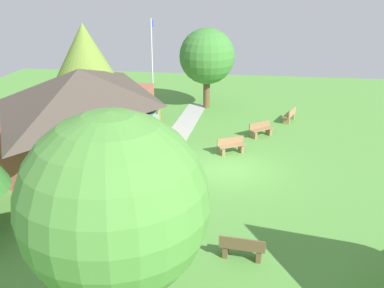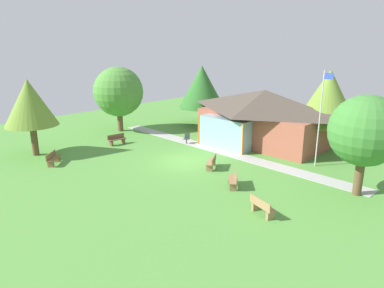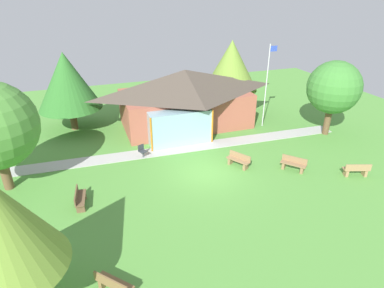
{
  "view_description": "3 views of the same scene",
  "coord_description": "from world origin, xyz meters",
  "px_view_note": "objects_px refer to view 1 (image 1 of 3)",
  "views": [
    {
      "loc": [
        -19.96,
        -1.03,
        8.78
      ],
      "look_at": [
        -0.63,
        1.79,
        1.46
      ],
      "focal_mm": 42.51,
      "sensor_mm": 36.0,
      "label": 1
    },
    {
      "loc": [
        16.13,
        -16.55,
        7.92
      ],
      "look_at": [
        -0.59,
        1.16,
        0.92
      ],
      "focal_mm": 32.56,
      "sensor_mm": 36.0,
      "label": 2
    },
    {
      "loc": [
        -6.28,
        -15.31,
        9.97
      ],
      "look_at": [
        -0.29,
        1.75,
        1.18
      ],
      "focal_mm": 30.15,
      "sensor_mm": 36.0,
      "label": 3
    }
  ],
  "objects_px": {
    "pavilion": "(84,111)",
    "bench_rear_near_path": "(231,146)",
    "flagpole": "(152,67)",
    "bench_mid_left": "(242,248)",
    "tree_east_hedge": "(207,56)",
    "bench_lawn_far_right": "(290,116)",
    "tree_west_hedge": "(114,205)",
    "patio_chair_west": "(148,187)",
    "bench_mid_right": "(261,130)",
    "tree_behind_pavilion_right": "(85,58)"
  },
  "relations": [
    {
      "from": "pavilion",
      "to": "bench_rear_near_path",
      "type": "height_order",
      "value": "pavilion"
    },
    {
      "from": "flagpole",
      "to": "bench_mid_left",
      "type": "xyz_separation_m",
      "value": [
        -14.14,
        -6.16,
        -3.07
      ]
    },
    {
      "from": "pavilion",
      "to": "tree_east_hedge",
      "type": "distance_m",
      "value": 10.86
    },
    {
      "from": "bench_lawn_far_right",
      "to": "tree_west_hedge",
      "type": "bearing_deg",
      "value": -176.88
    },
    {
      "from": "patio_chair_west",
      "to": "tree_west_hedge",
      "type": "bearing_deg",
      "value": -15.69
    },
    {
      "from": "bench_mid_right",
      "to": "flagpole",
      "type": "bearing_deg",
      "value": -56.37
    },
    {
      "from": "bench_mid_left",
      "to": "tree_west_hedge",
      "type": "relative_size",
      "value": 0.26
    },
    {
      "from": "bench_lawn_far_right",
      "to": "bench_mid_right",
      "type": "bearing_deg",
      "value": 168.36
    },
    {
      "from": "bench_rear_near_path",
      "to": "bench_mid_right",
      "type": "xyz_separation_m",
      "value": [
        2.91,
        -1.52,
        0.0
      ]
    },
    {
      "from": "bench_mid_left",
      "to": "tree_behind_pavilion_right",
      "type": "bearing_deg",
      "value": 133.47
    },
    {
      "from": "bench_lawn_far_right",
      "to": "tree_west_hedge",
      "type": "xyz_separation_m",
      "value": [
        -18.99,
        5.33,
        3.3
      ]
    },
    {
      "from": "patio_chair_west",
      "to": "tree_behind_pavilion_right",
      "type": "bearing_deg",
      "value": -170.7
    },
    {
      "from": "flagpole",
      "to": "patio_chair_west",
      "type": "distance_m",
      "value": 10.79
    },
    {
      "from": "bench_lawn_far_right",
      "to": "tree_east_hedge",
      "type": "relative_size",
      "value": 0.29
    },
    {
      "from": "bench_mid_right",
      "to": "patio_chair_west",
      "type": "distance_m",
      "value": 9.49
    },
    {
      "from": "bench_mid_left",
      "to": "flagpole",
      "type": "bearing_deg",
      "value": 119.45
    },
    {
      "from": "bench_mid_left",
      "to": "bench_rear_near_path",
      "type": "bearing_deg",
      "value": 101.73
    },
    {
      "from": "bench_lawn_far_right",
      "to": "bench_rear_near_path",
      "type": "bearing_deg",
      "value": 169.75
    },
    {
      "from": "bench_rear_near_path",
      "to": "bench_mid_left",
      "type": "relative_size",
      "value": 0.99
    },
    {
      "from": "bench_lawn_far_right",
      "to": "bench_mid_right",
      "type": "height_order",
      "value": "same"
    },
    {
      "from": "pavilion",
      "to": "tree_west_hedge",
      "type": "xyz_separation_m",
      "value": [
        -12.02,
        -5.43,
        1.4
      ]
    },
    {
      "from": "bench_lawn_far_right",
      "to": "tree_behind_pavilion_right",
      "type": "relative_size",
      "value": 0.25
    },
    {
      "from": "patio_chair_west",
      "to": "tree_west_hedge",
      "type": "distance_m",
      "value": 8.42
    },
    {
      "from": "bench_lawn_far_right",
      "to": "pavilion",
      "type": "bearing_deg",
      "value": 141.73
    },
    {
      "from": "bench_mid_left",
      "to": "bench_mid_right",
      "type": "bearing_deg",
      "value": 93.28
    },
    {
      "from": "pavilion",
      "to": "bench_mid_right",
      "type": "relative_size",
      "value": 7.5
    },
    {
      "from": "bench_mid_left",
      "to": "bench_mid_right",
      "type": "height_order",
      "value": "same"
    },
    {
      "from": "bench_mid_left",
      "to": "patio_chair_west",
      "type": "height_order",
      "value": "patio_chair_west"
    },
    {
      "from": "flagpole",
      "to": "tree_east_hedge",
      "type": "xyz_separation_m",
      "value": [
        3.68,
        -2.93,
        0.1
      ]
    },
    {
      "from": "bench_mid_left",
      "to": "bench_lawn_far_right",
      "type": "bearing_deg",
      "value": 87.16
    },
    {
      "from": "pavilion",
      "to": "flagpole",
      "type": "bearing_deg",
      "value": -21.21
    },
    {
      "from": "patio_chair_west",
      "to": "tree_behind_pavilion_right",
      "type": "xyz_separation_m",
      "value": [
        8.97,
        5.88,
        3.69
      ]
    },
    {
      "from": "bench_lawn_far_right",
      "to": "tree_behind_pavilion_right",
      "type": "bearing_deg",
      "value": 119.61
    },
    {
      "from": "flagpole",
      "to": "bench_mid_left",
      "type": "bearing_deg",
      "value": -156.46
    },
    {
      "from": "tree_east_hedge",
      "to": "tree_west_hedge",
      "type": "bearing_deg",
      "value": -179.31
    },
    {
      "from": "flagpole",
      "to": "bench_mid_right",
      "type": "height_order",
      "value": "flagpole"
    },
    {
      "from": "pavilion",
      "to": "tree_behind_pavilion_right",
      "type": "distance_m",
      "value": 5.2
    },
    {
      "from": "tree_west_hedge",
      "to": "tree_east_hedge",
      "type": "relative_size",
      "value": 1.09
    },
    {
      "from": "bench_mid_right",
      "to": "tree_east_hedge",
      "type": "height_order",
      "value": "tree_east_hedge"
    },
    {
      "from": "bench_mid_left",
      "to": "bench_mid_right",
      "type": "xyz_separation_m",
      "value": [
        12.27,
        -0.56,
        0.0
      ]
    },
    {
      "from": "bench_lawn_far_right",
      "to": "bench_mid_left",
      "type": "xyz_separation_m",
      "value": [
        -15.33,
        2.36,
        0.0
      ]
    },
    {
      "from": "bench_lawn_far_right",
      "to": "tree_west_hedge",
      "type": "distance_m",
      "value": 19.99
    },
    {
      "from": "pavilion",
      "to": "tree_east_hedge",
      "type": "xyz_separation_m",
      "value": [
        9.47,
        -5.17,
        1.27
      ]
    },
    {
      "from": "bench_rear_near_path",
      "to": "bench_mid_left",
      "type": "bearing_deg",
      "value": 65.42
    },
    {
      "from": "pavilion",
      "to": "tree_east_hedge",
      "type": "relative_size",
      "value": 1.95
    },
    {
      "from": "bench_lawn_far_right",
      "to": "tree_behind_pavilion_right",
      "type": "height_order",
      "value": "tree_behind_pavilion_right"
    },
    {
      "from": "flagpole",
      "to": "tree_west_hedge",
      "type": "xyz_separation_m",
      "value": [
        -17.8,
        -3.19,
        0.22
      ]
    },
    {
      "from": "bench_rear_near_path",
      "to": "bench_mid_left",
      "type": "xyz_separation_m",
      "value": [
        -9.36,
        -0.95,
        0.0
      ]
    },
    {
      "from": "bench_mid_left",
      "to": "tree_east_hedge",
      "type": "bearing_deg",
      "value": 106.19
    },
    {
      "from": "bench_rear_near_path",
      "to": "patio_chair_west",
      "type": "distance_m",
      "value": 6.21
    }
  ]
}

